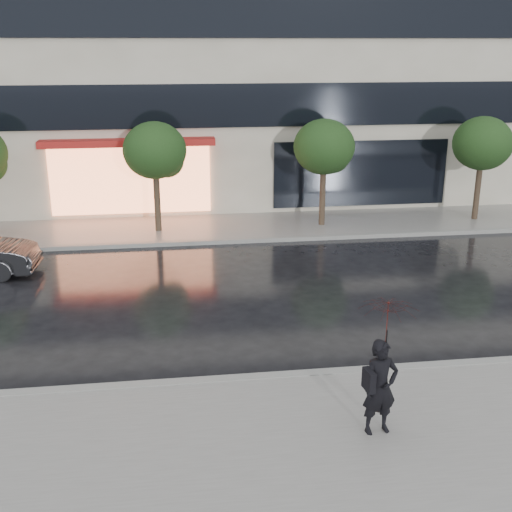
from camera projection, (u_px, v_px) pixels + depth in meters
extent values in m
plane|color=black|center=(292.00, 356.00, 14.10)|extent=(120.00, 120.00, 0.00)
cube|color=slate|center=(327.00, 440.00, 11.02)|extent=(60.00, 4.50, 0.12)
cube|color=slate|center=(241.00, 227.00, 23.71)|extent=(60.00, 3.50, 0.12)
cube|color=gray|center=(301.00, 376.00, 13.14)|extent=(60.00, 0.25, 0.14)
cube|color=gray|center=(246.00, 240.00, 22.06)|extent=(60.00, 0.25, 0.14)
cube|color=black|center=(235.00, 106.00, 23.95)|extent=(28.00, 0.12, 1.60)
cube|color=black|center=(234.00, 14.00, 22.93)|extent=(28.00, 0.12, 1.60)
cube|color=#FF8C59|center=(131.00, 180.00, 24.28)|extent=(6.00, 0.10, 2.60)
cube|color=#A21C18|center=(128.00, 143.00, 23.51)|extent=(6.40, 0.70, 0.25)
cube|color=black|center=(361.00, 173.00, 25.44)|extent=(7.00, 0.10, 2.60)
cylinder|color=#33261C|center=(157.00, 204.00, 22.77)|extent=(0.22, 0.22, 2.20)
ellipsoid|color=black|center=(155.00, 150.00, 22.16)|extent=(2.20, 2.20, 1.98)
sphere|color=black|center=(167.00, 161.00, 22.53)|extent=(1.20, 1.20, 1.20)
cylinder|color=#33261C|center=(322.00, 199.00, 23.52)|extent=(0.22, 0.22, 2.20)
ellipsoid|color=black|center=(324.00, 147.00, 22.92)|extent=(2.20, 2.20, 1.98)
sphere|color=black|center=(333.00, 157.00, 23.28)|extent=(1.20, 1.20, 1.20)
cylinder|color=#33261C|center=(477.00, 194.00, 24.28)|extent=(0.22, 0.22, 2.20)
ellipsoid|color=black|center=(483.00, 143.00, 23.68)|extent=(2.20, 2.20, 1.98)
sphere|color=black|center=(489.00, 153.00, 24.04)|extent=(1.20, 1.20, 1.20)
imported|color=black|center=(380.00, 387.00, 10.92)|extent=(0.68, 0.50, 1.72)
imported|color=#3D0E0B|center=(388.00, 326.00, 10.57)|extent=(1.13, 1.15, 0.91)
cylinder|color=black|center=(386.00, 353.00, 10.73)|extent=(0.02, 0.02, 0.86)
cube|color=black|center=(369.00, 380.00, 10.73)|extent=(0.16, 0.34, 0.37)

